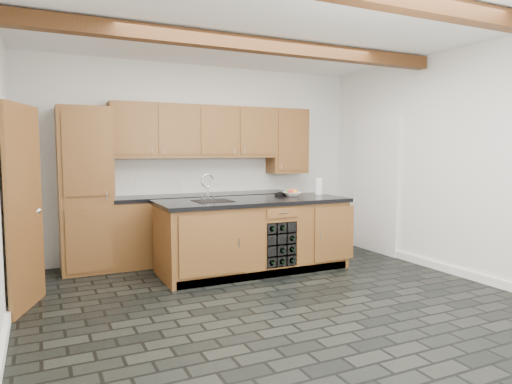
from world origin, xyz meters
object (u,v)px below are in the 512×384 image
Objects in this scene: island at (254,235)px; kitchen_scale at (282,194)px; paper_towel at (319,186)px; fruit_bowl at (292,194)px.

kitchen_scale is (0.54, 0.25, 0.49)m from island.
paper_towel is at bearing 9.67° from island.
fruit_bowl is 1.04× the size of paper_towel.
island is 0.81m from fruit_bowl.
kitchen_scale is 0.74× the size of paper_towel.
paper_towel is at bearing -10.53° from kitchen_scale.
paper_towel is at bearing 9.66° from fruit_bowl.
kitchen_scale is at bearing 120.47° from fruit_bowl.
island is at bearing -170.32° from fruit_bowl.
kitchen_scale is 0.71× the size of fruit_bowl.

